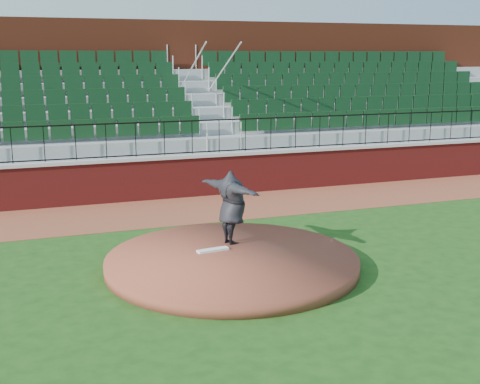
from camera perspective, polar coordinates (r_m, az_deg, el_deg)
ground at (r=12.55m, az=2.31°, el=-7.21°), size 90.00×90.00×0.00m
warning_track at (r=17.46m, az=-4.28°, el=-1.54°), size 34.00×3.20×0.01m
field_wall at (r=18.85m, az=-5.60°, el=1.32°), size 34.00×0.35×1.20m
wall_cap at (r=18.73m, az=-5.64°, el=3.28°), size 34.00×0.45×0.10m
wall_railing at (r=18.65m, az=-5.68°, el=4.94°), size 34.00×0.05×1.00m
seating_stands at (r=21.24m, az=-7.50°, el=7.17°), size 34.00×5.10×4.60m
concourse_wall at (r=23.94m, az=-8.96°, el=8.79°), size 34.00×0.50×5.50m
pitchers_mound at (r=12.65m, az=-0.73°, el=-6.43°), size 5.11×5.11×0.25m
pitching_rubber at (r=12.93m, az=-2.51°, el=-5.33°), size 0.69×0.25×0.04m
pitcher at (r=13.24m, az=-0.77°, el=-1.41°), size 1.12×2.03×1.59m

